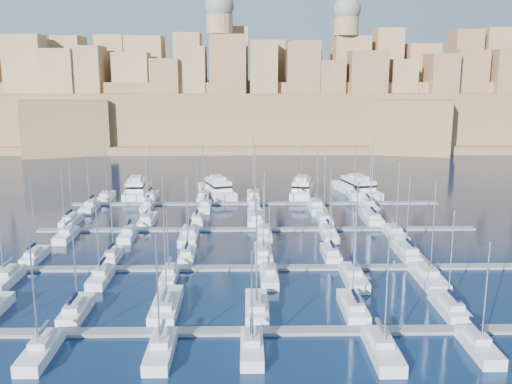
{
  "coord_description": "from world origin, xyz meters",
  "views": [
    {
      "loc": [
        -2.08,
        -95.73,
        29.91
      ],
      "look_at": [
        -0.32,
        6.0,
        8.39
      ],
      "focal_mm": 40.0,
      "sensor_mm": 36.0,
      "label": 1
    }
  ],
  "objects_px": {
    "sailboat_2": "(166,306)",
    "motor_yacht_a": "(136,189)",
    "motor_yacht_c": "(302,189)",
    "motor_yacht_b": "(217,189)",
    "sailboat_4": "(353,307)",
    "motor_yacht_d": "(357,187)"
  },
  "relations": [
    {
      "from": "sailboat_2",
      "to": "motor_yacht_a",
      "type": "distance_m",
      "value": 71.23
    },
    {
      "from": "motor_yacht_a",
      "to": "motor_yacht_d",
      "type": "height_order",
      "value": "same"
    },
    {
      "from": "motor_yacht_c",
      "to": "sailboat_4",
      "type": "bearing_deg",
      "value": -90.16
    },
    {
      "from": "motor_yacht_c",
      "to": "motor_yacht_d",
      "type": "distance_m",
      "value": 13.91
    },
    {
      "from": "sailboat_2",
      "to": "motor_yacht_a",
      "type": "xyz_separation_m",
      "value": [
        -16.71,
        69.24,
        0.94
      ]
    },
    {
      "from": "motor_yacht_d",
      "to": "sailboat_2",
      "type": "bearing_deg",
      "value": -118.24
    },
    {
      "from": "motor_yacht_b",
      "to": "motor_yacht_c",
      "type": "height_order",
      "value": "same"
    },
    {
      "from": "motor_yacht_a",
      "to": "motor_yacht_c",
      "type": "bearing_deg",
      "value": -0.63
    },
    {
      "from": "sailboat_4",
      "to": "motor_yacht_c",
      "type": "xyz_separation_m",
      "value": [
        0.2,
        69.53,
        0.99
      ]
    },
    {
      "from": "motor_yacht_d",
      "to": "sailboat_4",
      "type": "bearing_deg",
      "value": -101.18
    },
    {
      "from": "sailboat_2",
      "to": "motor_yacht_d",
      "type": "height_order",
      "value": "sailboat_2"
    },
    {
      "from": "sailboat_4",
      "to": "motor_yacht_a",
      "type": "xyz_separation_m",
      "value": [
        -40.41,
        69.97,
        0.99
      ]
    },
    {
      "from": "sailboat_2",
      "to": "sailboat_4",
      "type": "relative_size",
      "value": 1.33
    },
    {
      "from": "motor_yacht_d",
      "to": "motor_yacht_a",
      "type": "bearing_deg",
      "value": -178.93
    },
    {
      "from": "motor_yacht_b",
      "to": "sailboat_2",
      "type": "bearing_deg",
      "value": -92.56
    },
    {
      "from": "sailboat_2",
      "to": "sailboat_4",
      "type": "bearing_deg",
      "value": -1.77
    },
    {
      "from": "sailboat_2",
      "to": "sailboat_4",
      "type": "xyz_separation_m",
      "value": [
        23.71,
        -0.73,
        -0.05
      ]
    },
    {
      "from": "sailboat_2",
      "to": "motor_yacht_b",
      "type": "distance_m",
      "value": 69.5
    },
    {
      "from": "motor_yacht_c",
      "to": "motor_yacht_d",
      "type": "xyz_separation_m",
      "value": [
        13.83,
        1.46,
        0.0
      ]
    },
    {
      "from": "sailboat_2",
      "to": "motor_yacht_a",
      "type": "relative_size",
      "value": 1.05
    },
    {
      "from": "motor_yacht_a",
      "to": "motor_yacht_b",
      "type": "relative_size",
      "value": 0.96
    },
    {
      "from": "motor_yacht_c",
      "to": "motor_yacht_a",
      "type": "bearing_deg",
      "value": 179.37
    }
  ]
}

